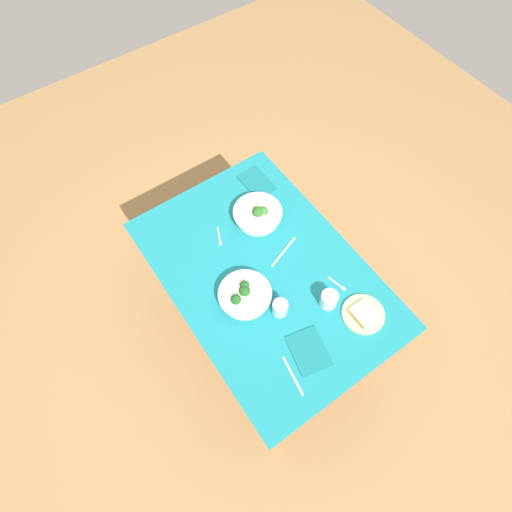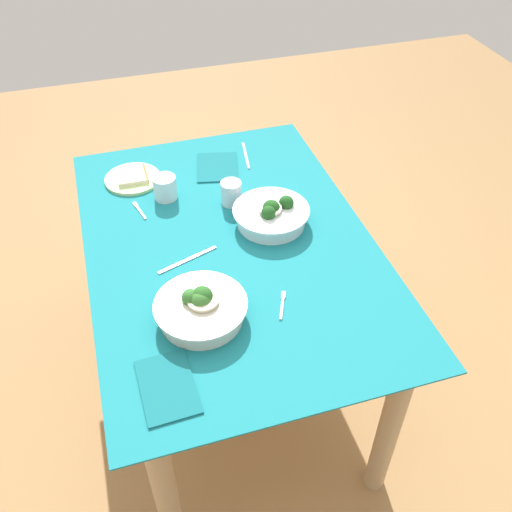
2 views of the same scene
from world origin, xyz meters
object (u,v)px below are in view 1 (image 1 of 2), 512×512
napkin_folded_upper (257,182)px  fork_by_far_bowl (219,237)px  water_glass_side (280,308)px  water_glass_center (329,300)px  bread_side_plate (363,314)px  table_knife_right (283,252)px  table_knife_left (293,376)px  napkin_folded_lower (309,351)px  fork_by_near_bowl (338,284)px  broccoli_bowl_far (258,214)px  broccoli_bowl_near (245,295)px

napkin_folded_upper → fork_by_far_bowl: bearing=-63.5°
water_glass_side → napkin_folded_upper: bearing=153.1°
water_glass_center → bread_side_plate: bearing=34.9°
water_glass_side → table_knife_right: water_glass_side is taller
table_knife_left → napkin_folded_lower: (-0.05, 0.13, 0.00)m
table_knife_right → napkin_folded_upper: bearing=-126.9°
fork_by_near_bowl → table_knife_right: bearing=-173.6°
broccoli_bowl_far → napkin_folded_lower: bearing=-17.3°
fork_by_far_bowl → bread_side_plate: bearing=47.1°
broccoli_bowl_far → water_glass_center: broccoli_bowl_far is taller
broccoli_bowl_near → fork_by_near_bowl: (0.20, 0.42, -0.03)m
fork_by_near_bowl → napkin_folded_lower: 0.37m
table_knife_right → table_knife_left: bearing=38.1°
fork_by_far_bowl → fork_by_near_bowl: same height
broccoli_bowl_far → napkin_folded_lower: broccoli_bowl_far is taller
broccoli_bowl_far → water_glass_center: (0.60, -0.01, 0.00)m
broccoli_bowl_near → water_glass_side: size_ratio=3.03×
broccoli_bowl_far → fork_by_near_bowl: bearing=10.2°
water_glass_side → napkin_folded_upper: size_ratio=0.41×
water_glass_center → napkin_folded_upper: (-0.80, 0.14, -0.04)m
water_glass_center → napkin_folded_lower: size_ratio=0.43×
bread_side_plate → fork_by_near_bowl: bearing=178.6°
bread_side_plate → fork_by_near_bowl: (-0.19, 0.00, -0.01)m
table_knife_left → broccoli_bowl_near: bearing=-175.6°
fork_by_near_bowl → napkin_folded_upper: size_ratio=0.53×
napkin_folded_lower → bread_side_plate: bearing=88.2°
bread_side_plate → napkin_folded_upper: 0.94m
broccoli_bowl_far → broccoli_bowl_near: size_ratio=1.02×
water_glass_center → napkin_folded_upper: size_ratio=0.41×
fork_by_far_bowl → fork_by_near_bowl: 0.66m
water_glass_side → napkin_folded_upper: water_glass_side is taller
napkin_folded_lower → water_glass_side: bearing=178.5°
broccoli_bowl_near → fork_by_far_bowl: bearing=166.9°
broccoli_bowl_near → water_glass_side: bearing=33.1°
bread_side_plate → table_knife_right: (-0.49, -0.10, -0.01)m
broccoli_bowl_far → bread_side_plate: broccoli_bowl_far is taller
fork_by_near_bowl → water_glass_center: bearing=-78.5°
broccoli_bowl_far → table_knife_left: bearing=-24.5°
fork_by_far_bowl → fork_by_near_bowl: (0.57, 0.33, 0.00)m
bread_side_plate → water_glass_center: 0.18m
water_glass_center → fork_by_near_bowl: water_glass_center is taller
fork_by_far_bowl → napkin_folded_lower: napkin_folded_lower is taller
bread_side_plate → napkin_folded_upper: bearing=177.5°
fork_by_near_bowl → napkin_folded_lower: size_ratio=0.54×
broccoli_bowl_far → fork_by_near_bowl: size_ratio=2.43×
table_knife_right → bread_side_plate: bearing=83.0°
napkin_folded_upper → broccoli_bowl_near: bearing=-39.6°
fork_by_near_bowl → bread_side_plate: bearing=-15.0°
broccoli_bowl_far → napkin_folded_upper: 0.25m
table_knife_right → broccoli_bowl_near: bearing=-1.0°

